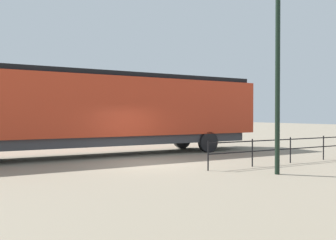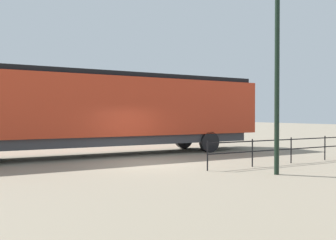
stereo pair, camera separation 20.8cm
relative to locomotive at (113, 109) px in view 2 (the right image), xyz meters
name	(u,v)px [view 2 (the right image)]	position (x,y,z in m)	size (l,w,h in m)	color
ground_plane	(148,163)	(3.60, 0.23, -2.28)	(120.00, 120.00, 0.00)	gray
locomotive	(113,109)	(0.00, 0.00, 0.00)	(2.96, 16.98, 4.05)	red
lamp_post	(277,47)	(8.14, 2.86, 2.00)	(0.44, 0.44, 6.60)	black
platform_fence	(309,145)	(6.38, 6.52, -1.57)	(0.05, 10.53, 1.07)	black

